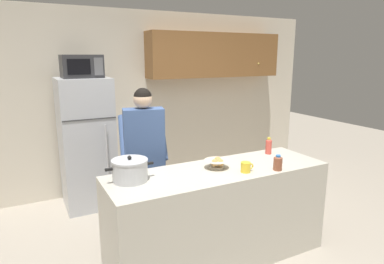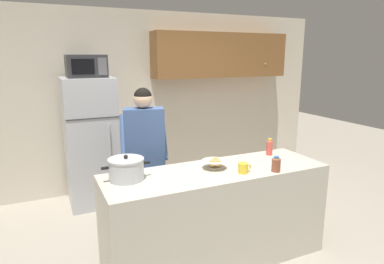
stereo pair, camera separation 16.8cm
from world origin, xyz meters
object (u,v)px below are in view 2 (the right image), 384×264
person_near_pot (144,146)px  bread_bowl (215,163)px  coffee_mug (243,168)px  microwave (86,66)px  refrigerator (91,142)px  bottle_near_edge (276,164)px  bottle_mid_counter (270,147)px  cooking_pot (126,169)px

person_near_pot → bread_bowl: (0.47, -0.69, -0.05)m
coffee_mug → bread_bowl: bread_bowl is taller
microwave → refrigerator: bearing=90.1°
person_near_pot → bread_bowl: person_near_pot is taller
bottle_near_edge → refrigerator: bearing=122.4°
bottle_mid_counter → coffee_mug: bearing=-147.3°
microwave → coffee_mug: 2.42m
microwave → bottle_near_edge: bearing=-57.3°
refrigerator → bottle_mid_counter: 2.32m
bread_bowl → cooking_pot: bearing=175.6°
microwave → cooking_pot: 1.91m
cooking_pot → bottle_mid_counter: (1.57, 0.09, -0.01)m
refrigerator → bottle_mid_counter: size_ratio=9.34×
microwave → coffee_mug: size_ratio=3.66×
refrigerator → bottle_mid_counter: (1.62, -1.66, 0.16)m
microwave → cooking_pot: microwave is taller
bread_bowl → bottle_near_edge: bottle_near_edge is taller
cooking_pot → coffee_mug: size_ratio=3.19×
refrigerator → cooking_pot: (0.04, -1.74, 0.17)m
bottle_mid_counter → bread_bowl: bearing=-168.7°
cooking_pot → bread_bowl: bearing=-4.4°
refrigerator → microwave: microwave is taller
person_near_pot → cooking_pot: person_near_pot is taller
bottle_mid_counter → microwave: bearing=134.7°
cooking_pot → bottle_near_edge: (1.30, -0.37, -0.02)m
bread_bowl → bottle_mid_counter: (0.75, 0.15, 0.04)m
microwave → cooking_pot: (0.04, -1.72, -0.82)m
bread_bowl → coffee_mug: bearing=-50.5°
refrigerator → bread_bowl: (0.87, -1.80, 0.12)m
bottle_near_edge → bottle_mid_counter: bearing=59.0°
person_near_pot → coffee_mug: (0.65, -0.91, -0.06)m
bread_bowl → bottle_near_edge: (0.47, -0.31, 0.02)m
refrigerator → person_near_pot: (0.40, -1.11, 0.18)m
bottle_near_edge → bottle_mid_counter: 0.53m
person_near_pot → coffee_mug: size_ratio=12.54×
coffee_mug → microwave: bearing=117.7°
cooking_pot → bread_bowl: 0.83m
bread_bowl → bottle_near_edge: 0.56m
bread_bowl → bottle_mid_counter: size_ratio=1.30×
person_near_pot → bottle_mid_counter: size_ratio=9.07×
refrigerator → person_near_pot: 1.19m
coffee_mug → bottle_near_edge: bearing=-17.3°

